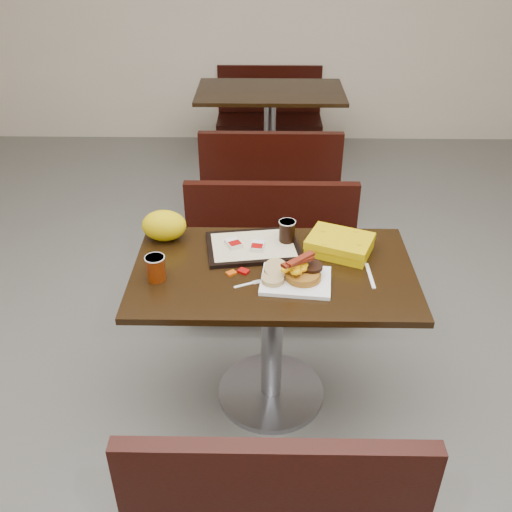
{
  "coord_description": "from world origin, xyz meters",
  "views": [
    {
      "loc": [
        -0.04,
        -2.01,
        2.1
      ],
      "look_at": [
        -0.07,
        -0.01,
        0.82
      ],
      "focal_mm": 39.8,
      "sensor_mm": 36.0,
      "label": 1
    }
  ],
  "objects_px": {
    "hashbrown_sleeve_right": "(258,246)",
    "paper_bag": "(164,225)",
    "coffee_cup_near": "(156,268)",
    "bench_far_s": "(270,170)",
    "fork": "(244,285)",
    "pancake_stack": "(303,275)",
    "clamshell": "(340,244)",
    "table_near": "(272,336)",
    "hashbrown_sleeve_left": "(233,243)",
    "table_far": "(270,134)",
    "knife": "(370,276)",
    "bench_far_n": "(269,110)",
    "platter": "(296,281)",
    "bench_near_n": "(271,257)",
    "tray": "(253,247)",
    "bench_near_s": "(273,467)",
    "coffee_cup_far": "(287,231)"
  },
  "relations": [
    {
      "from": "bench_far_s",
      "to": "hashbrown_sleeve_left",
      "type": "xyz_separation_m",
      "value": [
        -0.18,
        -1.74,
        0.42
      ]
    },
    {
      "from": "bench_near_n",
      "to": "hashbrown_sleeve_left",
      "type": "relative_size",
      "value": 12.81
    },
    {
      "from": "table_far",
      "to": "coffee_cup_near",
      "type": "bearing_deg",
      "value": -100.22
    },
    {
      "from": "tray",
      "to": "bench_far_n",
      "type": "bearing_deg",
      "value": 79.68
    },
    {
      "from": "coffee_cup_near",
      "to": "fork",
      "type": "distance_m",
      "value": 0.37
    },
    {
      "from": "coffee_cup_near",
      "to": "tray",
      "type": "relative_size",
      "value": 0.26
    },
    {
      "from": "bench_far_n",
      "to": "knife",
      "type": "height_order",
      "value": "knife"
    },
    {
      "from": "table_near",
      "to": "bench_far_n",
      "type": "bearing_deg",
      "value": 90.0
    },
    {
      "from": "bench_near_s",
      "to": "knife",
      "type": "height_order",
      "value": "knife"
    },
    {
      "from": "bench_far_n",
      "to": "coffee_cup_near",
      "type": "xyz_separation_m",
      "value": [
        -0.48,
        -3.39,
        0.44
      ]
    },
    {
      "from": "table_near",
      "to": "coffee_cup_near",
      "type": "bearing_deg",
      "value": -170.01
    },
    {
      "from": "knife",
      "to": "paper_bag",
      "type": "distance_m",
      "value": 0.95
    },
    {
      "from": "bench_near_n",
      "to": "bench_far_s",
      "type": "xyz_separation_m",
      "value": [
        0.0,
        1.2,
        0.0
      ]
    },
    {
      "from": "clamshell",
      "to": "table_near",
      "type": "bearing_deg",
      "value": -131.67
    },
    {
      "from": "bench_far_s",
      "to": "bench_near_s",
      "type": "bearing_deg",
      "value": -90.0
    },
    {
      "from": "coffee_cup_near",
      "to": "platter",
      "type": "bearing_deg",
      "value": -1.41
    },
    {
      "from": "paper_bag",
      "to": "bench_near_s",
      "type": "bearing_deg",
      "value": -62.09
    },
    {
      "from": "bench_near_s",
      "to": "bench_far_n",
      "type": "xyz_separation_m",
      "value": [
        0.0,
        4.0,
        0.0
      ]
    },
    {
      "from": "hashbrown_sleeve_left",
      "to": "paper_bag",
      "type": "height_order",
      "value": "paper_bag"
    },
    {
      "from": "pancake_stack",
      "to": "clamshell",
      "type": "distance_m",
      "value": 0.29
    },
    {
      "from": "bench_near_n",
      "to": "coffee_cup_near",
      "type": "xyz_separation_m",
      "value": [
        -0.48,
        -0.79,
        0.44
      ]
    },
    {
      "from": "bench_near_s",
      "to": "pancake_stack",
      "type": "relative_size",
      "value": 6.76
    },
    {
      "from": "hashbrown_sleeve_right",
      "to": "bench_far_s",
      "type": "bearing_deg",
      "value": 95.88
    },
    {
      "from": "coffee_cup_far",
      "to": "paper_bag",
      "type": "xyz_separation_m",
      "value": [
        -0.56,
        0.04,
        0.0
      ]
    },
    {
      "from": "tray",
      "to": "paper_bag",
      "type": "bearing_deg",
      "value": 160.45
    },
    {
      "from": "table_far",
      "to": "hashbrown_sleeve_left",
      "type": "relative_size",
      "value": 15.37
    },
    {
      "from": "clamshell",
      "to": "knife",
      "type": "bearing_deg",
      "value": -37.64
    },
    {
      "from": "bench_far_n",
      "to": "hashbrown_sleeve_left",
      "type": "height_order",
      "value": "hashbrown_sleeve_left"
    },
    {
      "from": "bench_near_n",
      "to": "tray",
      "type": "distance_m",
      "value": 0.68
    },
    {
      "from": "hashbrown_sleeve_right",
      "to": "bench_far_n",
      "type": "bearing_deg",
      "value": 96.89
    },
    {
      "from": "pancake_stack",
      "to": "paper_bag",
      "type": "xyz_separation_m",
      "value": [
        -0.62,
        0.33,
        0.04
      ]
    },
    {
      "from": "table_far",
      "to": "knife",
      "type": "xyz_separation_m",
      "value": [
        0.4,
        -2.65,
        0.38
      ]
    },
    {
      "from": "bench_far_s",
      "to": "paper_bag",
      "type": "xyz_separation_m",
      "value": [
        -0.5,
        -1.66,
        0.46
      ]
    },
    {
      "from": "table_near",
      "to": "paper_bag",
      "type": "distance_m",
      "value": 0.71
    },
    {
      "from": "table_near",
      "to": "hashbrown_sleeve_left",
      "type": "height_order",
      "value": "hashbrown_sleeve_left"
    },
    {
      "from": "hashbrown_sleeve_right",
      "to": "paper_bag",
      "type": "height_order",
      "value": "paper_bag"
    },
    {
      "from": "bench_near_n",
      "to": "hashbrown_sleeve_right",
      "type": "bearing_deg",
      "value": -97.04
    },
    {
      "from": "bench_near_n",
      "to": "hashbrown_sleeve_left",
      "type": "bearing_deg",
      "value": -108.1
    },
    {
      "from": "bench_near_n",
      "to": "knife",
      "type": "bearing_deg",
      "value": -61.62
    },
    {
      "from": "table_far",
      "to": "pancake_stack",
      "type": "relative_size",
      "value": 8.12
    },
    {
      "from": "knife",
      "to": "pancake_stack",
      "type": "bearing_deg",
      "value": -82.75
    },
    {
      "from": "bench_far_n",
      "to": "fork",
      "type": "height_order",
      "value": "fork"
    },
    {
      "from": "table_far",
      "to": "table_near",
      "type": "bearing_deg",
      "value": -90.0
    },
    {
      "from": "coffee_cup_near",
      "to": "bench_far_s",
      "type": "bearing_deg",
      "value": 76.29
    },
    {
      "from": "platter",
      "to": "pancake_stack",
      "type": "distance_m",
      "value": 0.04
    },
    {
      "from": "pancake_stack",
      "to": "clamshell",
      "type": "bearing_deg",
      "value": 53.36
    },
    {
      "from": "coffee_cup_near",
      "to": "hashbrown_sleeve_right",
      "type": "xyz_separation_m",
      "value": [
        0.41,
        0.22,
        -0.02
      ]
    },
    {
      "from": "coffee_cup_near",
      "to": "paper_bag",
      "type": "relative_size",
      "value": 0.53
    },
    {
      "from": "platter",
      "to": "coffee_cup_near",
      "type": "distance_m",
      "value": 0.58
    },
    {
      "from": "bench_near_n",
      "to": "paper_bag",
      "type": "height_order",
      "value": "paper_bag"
    }
  ]
}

